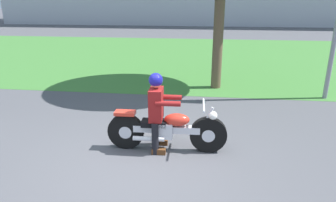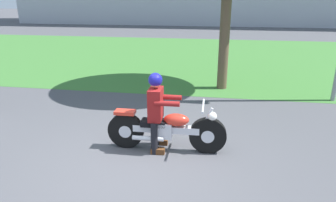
# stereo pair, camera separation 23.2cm
# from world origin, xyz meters

# --- Properties ---
(ground) EXTENTS (120.00, 120.00, 0.00)m
(ground) POSITION_xyz_m (0.00, 0.00, 0.00)
(ground) COLOR #4C4C51
(grass_verge) EXTENTS (60.00, 12.00, 0.01)m
(grass_verge) POSITION_xyz_m (0.00, 9.81, 0.00)
(grass_verge) COLOR #3D7533
(grass_verge) RESTS_ON ground
(motorcycle_lead) EXTENTS (2.11, 0.66, 0.88)m
(motorcycle_lead) POSITION_xyz_m (0.42, 0.67, 0.39)
(motorcycle_lead) COLOR black
(motorcycle_lead) RESTS_ON ground
(rider_lead) EXTENTS (0.56, 0.48, 1.40)m
(rider_lead) POSITION_xyz_m (0.25, 0.67, 0.82)
(rider_lead) COLOR black
(rider_lead) RESTS_ON ground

